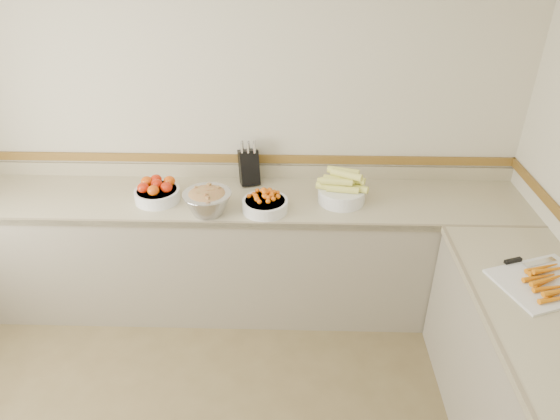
{
  "coord_description": "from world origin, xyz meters",
  "views": [
    {
      "loc": [
        0.42,
        -1.28,
        2.54
      ],
      "look_at": [
        0.35,
        1.35,
        1.0
      ],
      "focal_mm": 32.0,
      "sensor_mm": 36.0,
      "label": 1
    }
  ],
  "objects_px": {
    "cherry_tomato_bowl": "(265,203)",
    "corn_bowl": "(342,190)",
    "tomato_bowl": "(157,192)",
    "rhubarb_bowl": "(207,201)",
    "knife_block": "(249,166)",
    "cutting_board": "(545,282)"
  },
  "relations": [
    {
      "from": "knife_block",
      "to": "cherry_tomato_bowl",
      "type": "distance_m",
      "value": 0.42
    },
    {
      "from": "cherry_tomato_bowl",
      "to": "cutting_board",
      "type": "bearing_deg",
      "value": -25.7
    },
    {
      "from": "tomato_bowl",
      "to": "rhubarb_bowl",
      "type": "relative_size",
      "value": 0.97
    },
    {
      "from": "knife_block",
      "to": "tomato_bowl",
      "type": "height_order",
      "value": "knife_block"
    },
    {
      "from": "knife_block",
      "to": "corn_bowl",
      "type": "bearing_deg",
      "value": -21.47
    },
    {
      "from": "corn_bowl",
      "to": "cutting_board",
      "type": "xyz_separation_m",
      "value": [
        0.99,
        -0.86,
        -0.06
      ]
    },
    {
      "from": "tomato_bowl",
      "to": "cutting_board",
      "type": "relative_size",
      "value": 0.53
    },
    {
      "from": "corn_bowl",
      "to": "rhubarb_bowl",
      "type": "distance_m",
      "value": 0.88
    },
    {
      "from": "cherry_tomato_bowl",
      "to": "corn_bowl",
      "type": "relative_size",
      "value": 0.86
    },
    {
      "from": "knife_block",
      "to": "rhubarb_bowl",
      "type": "height_order",
      "value": "knife_block"
    },
    {
      "from": "tomato_bowl",
      "to": "corn_bowl",
      "type": "bearing_deg",
      "value": 0.93
    },
    {
      "from": "corn_bowl",
      "to": "cutting_board",
      "type": "distance_m",
      "value": 1.31
    },
    {
      "from": "tomato_bowl",
      "to": "cherry_tomato_bowl",
      "type": "height_order",
      "value": "cherry_tomato_bowl"
    },
    {
      "from": "rhubarb_bowl",
      "to": "cutting_board",
      "type": "bearing_deg",
      "value": -20.02
    },
    {
      "from": "tomato_bowl",
      "to": "rhubarb_bowl",
      "type": "bearing_deg",
      "value": -23.66
    },
    {
      "from": "corn_bowl",
      "to": "rhubarb_bowl",
      "type": "xyz_separation_m",
      "value": [
        -0.87,
        -0.18,
        0.01
      ]
    },
    {
      "from": "knife_block",
      "to": "cherry_tomato_bowl",
      "type": "xyz_separation_m",
      "value": [
        0.13,
        -0.39,
        -0.08
      ]
    },
    {
      "from": "cherry_tomato_bowl",
      "to": "knife_block",
      "type": "bearing_deg",
      "value": 109.07
    },
    {
      "from": "rhubarb_bowl",
      "to": "cutting_board",
      "type": "relative_size",
      "value": 0.54
    },
    {
      "from": "corn_bowl",
      "to": "knife_block",
      "type": "bearing_deg",
      "value": 158.53
    },
    {
      "from": "corn_bowl",
      "to": "cutting_board",
      "type": "height_order",
      "value": "corn_bowl"
    },
    {
      "from": "rhubarb_bowl",
      "to": "corn_bowl",
      "type": "bearing_deg",
      "value": 11.74
    }
  ]
}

